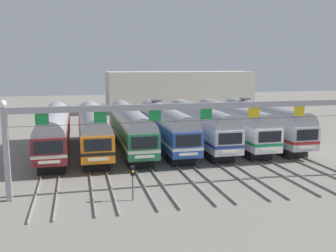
% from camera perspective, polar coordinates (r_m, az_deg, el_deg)
% --- Properties ---
extents(ground_plane, '(160.00, 160.00, 0.00)m').
position_cam_1_polar(ground_plane, '(42.52, -0.40, -3.44)').
color(ground_plane, gray).
extents(track_bed, '(25.11, 70.00, 0.15)m').
position_cam_1_polar(track_bed, '(58.90, -4.17, 0.15)').
color(track_bed, gray).
rests_on(track_bed, ground).
extents(commuter_train_maroon, '(2.88, 18.06, 4.77)m').
position_cam_1_polar(commuter_train_maroon, '(41.00, -16.68, -0.48)').
color(commuter_train_maroon, maroon).
rests_on(commuter_train_maroon, ground).
extents(commuter_train_orange, '(2.88, 18.06, 4.77)m').
position_cam_1_polar(commuter_train_orange, '(40.97, -11.18, -0.28)').
color(commuter_train_orange, orange).
rests_on(commuter_train_orange, ground).
extents(commuter_train_green, '(2.88, 18.06, 4.77)m').
position_cam_1_polar(commuter_train_green, '(41.31, -5.72, -0.07)').
color(commuter_train_green, '#236B42').
rests_on(commuter_train_green, ground).
extents(commuter_train_blue, '(2.88, 18.06, 5.05)m').
position_cam_1_polar(commuter_train_blue, '(42.02, -0.41, 0.13)').
color(commuter_train_blue, '#284C9E').
rests_on(commuter_train_blue, ground).
extents(commuter_train_silver, '(2.88, 18.06, 4.77)m').
position_cam_1_polar(commuter_train_silver, '(43.07, 4.70, 0.32)').
color(commuter_train_silver, silver).
rests_on(commuter_train_silver, ground).
extents(commuter_train_white, '(2.88, 18.06, 4.77)m').
position_cam_1_polar(commuter_train_white, '(44.45, 9.52, 0.50)').
color(commuter_train_white, white).
rests_on(commuter_train_white, ground).
extents(commuter_train_stainless, '(2.88, 18.06, 5.05)m').
position_cam_1_polar(commuter_train_stainless, '(46.13, 14.02, 0.67)').
color(commuter_train_stainless, '#B2B5BA').
rests_on(commuter_train_stainless, ground).
extents(catenary_gantry, '(28.84, 0.44, 6.97)m').
position_cam_1_polar(catenary_gantry, '(28.78, 5.73, 1.40)').
color(catenary_gantry, gray).
rests_on(catenary_gantry, ground).
extents(yard_signal_mast, '(0.28, 0.35, 2.45)m').
position_cam_1_polar(yard_signal_mast, '(26.40, -5.32, -7.53)').
color(yard_signal_mast, '#59595E').
rests_on(yard_signal_mast, ground).
extents(maintenance_building, '(29.08, 10.00, 7.93)m').
position_cam_1_polar(maintenance_building, '(78.24, 1.62, 5.27)').
color(maintenance_building, beige).
rests_on(maintenance_building, ground).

